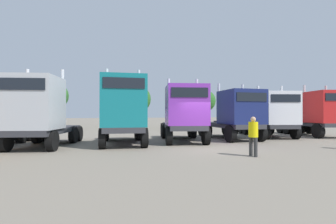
# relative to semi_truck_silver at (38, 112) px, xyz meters

# --- Properties ---
(ground) EXTENTS (200.00, 200.00, 0.00)m
(ground) POSITION_rel_semi_truck_silver_xyz_m (8.51, -3.07, -1.95)
(ground) COLOR gray
(semi_truck_silver) EXTENTS (3.85, 6.12, 4.34)m
(semi_truck_silver) POSITION_rel_semi_truck_silver_xyz_m (0.00, 0.00, 0.00)
(semi_truck_silver) COLOR #333338
(semi_truck_silver) RESTS_ON ground
(semi_truck_teal) EXTENTS (3.30, 6.46, 4.52)m
(semi_truck_teal) POSITION_rel_semi_truck_silver_xyz_m (4.42, -0.24, 0.08)
(semi_truck_teal) COLOR #333338
(semi_truck_teal) RESTS_ON ground
(semi_truck_purple) EXTENTS (3.95, 6.71, 4.16)m
(semi_truck_purple) POSITION_rel_semi_truck_silver_xyz_m (8.35, 0.02, -0.07)
(semi_truck_purple) COLOR #333338
(semi_truck_purple) RESTS_ON ground
(semi_truck_navy) EXTENTS (3.04, 6.24, 4.01)m
(semi_truck_navy) POSITION_rel_semi_truck_silver_xyz_m (12.35, 0.20, -0.13)
(semi_truck_navy) COLOR #333338
(semi_truck_navy) RESTS_ON ground
(semi_truck_white) EXTENTS (4.15, 6.74, 4.04)m
(semi_truck_white) POSITION_rel_semi_truck_silver_xyz_m (16.05, 0.77, -0.18)
(semi_truck_white) COLOR #333338
(semi_truck_white) RESTS_ON ground
(semi_truck_red) EXTENTS (3.93, 6.76, 4.17)m
(semi_truck_red) POSITION_rel_semi_truck_silver_xyz_m (20.17, 0.14, -0.09)
(semi_truck_red) COLOR #333338
(semi_truck_red) RESTS_ON ground
(visitor_in_hivis) EXTENTS (0.43, 0.45, 1.71)m
(visitor_in_hivis) POSITION_rel_semi_truck_silver_xyz_m (9.18, -5.67, -0.95)
(visitor_in_hivis) COLOR #333333
(visitor_in_hivis) RESTS_ON ground
(oak_far_left) EXTENTS (3.66, 3.66, 6.06)m
(oak_far_left) POSITION_rel_semi_truck_silver_xyz_m (-1.45, 21.27, 2.27)
(oak_far_left) COLOR #4C3823
(oak_far_left) RESTS_ON ground
(oak_far_centre) EXTENTS (3.57, 3.57, 5.50)m
(oak_far_centre) POSITION_rel_semi_truck_silver_xyz_m (8.74, 16.63, 1.76)
(oak_far_centre) COLOR #4C3823
(oak_far_centre) RESTS_ON ground
(oak_far_right) EXTENTS (3.08, 3.08, 5.20)m
(oak_far_right) POSITION_rel_semi_truck_silver_xyz_m (18.40, 16.59, 1.68)
(oak_far_right) COLOR #4C3823
(oak_far_right) RESTS_ON ground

